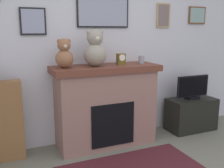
# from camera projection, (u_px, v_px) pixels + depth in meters

# --- Properties ---
(back_wall) EXTENTS (5.20, 0.15, 2.60)m
(back_wall) POSITION_uv_depth(u_px,v_px,m) (97.00, 48.00, 3.63)
(back_wall) COLOR silver
(back_wall) RESTS_ON ground_plane
(fireplace) EXTENTS (1.42, 0.57, 1.09)m
(fireplace) POSITION_uv_depth(u_px,v_px,m) (106.00, 105.00, 3.50)
(fireplace) COLOR #916A60
(fireplace) RESTS_ON ground_plane
(bookshelf) EXTENTS (0.49, 0.16, 1.16)m
(bookshelf) POSITION_uv_depth(u_px,v_px,m) (1.00, 120.00, 3.05)
(bookshelf) COLOR brown
(bookshelf) RESTS_ON ground_plane
(tv_stand) EXTENTS (0.75, 0.40, 0.50)m
(tv_stand) POSITION_uv_depth(u_px,v_px,m) (191.00, 114.00, 4.08)
(tv_stand) COLOR black
(tv_stand) RESTS_ON ground_plane
(television) EXTENTS (0.56, 0.14, 0.36)m
(television) POSITION_uv_depth(u_px,v_px,m) (193.00, 88.00, 3.99)
(television) COLOR black
(television) RESTS_ON tv_stand
(candle_jar) EXTENTS (0.08, 0.08, 0.11)m
(candle_jar) POSITION_uv_depth(u_px,v_px,m) (141.00, 60.00, 3.57)
(candle_jar) COLOR gray
(candle_jar) RESTS_ON fireplace
(mantel_clock) EXTENTS (0.11, 0.08, 0.15)m
(mantel_clock) POSITION_uv_depth(u_px,v_px,m) (121.00, 59.00, 3.44)
(mantel_clock) COLOR brown
(mantel_clock) RESTS_ON fireplace
(teddy_bear_cream) EXTENTS (0.22, 0.22, 0.36)m
(teddy_bear_cream) POSITION_uv_depth(u_px,v_px,m) (64.00, 55.00, 3.13)
(teddy_bear_cream) COLOR #8D5D3F
(teddy_bear_cream) RESTS_ON fireplace
(teddy_bear_tan) EXTENTS (0.29, 0.29, 0.47)m
(teddy_bear_tan) POSITION_uv_depth(u_px,v_px,m) (95.00, 50.00, 3.27)
(teddy_bear_tan) COLOR gray
(teddy_bear_tan) RESTS_ON fireplace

